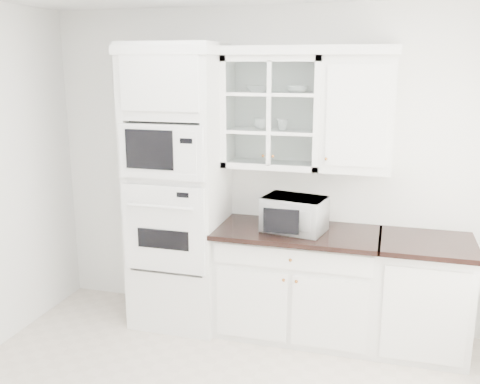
% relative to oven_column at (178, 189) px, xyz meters
% --- Properties ---
extents(room_shell, '(4.00, 3.50, 2.70)m').
position_rel_oven_column_xyz_m(room_shell, '(0.75, -0.99, 0.58)').
color(room_shell, white).
rests_on(room_shell, ground).
extents(oven_column, '(0.76, 0.68, 2.40)m').
position_rel_oven_column_xyz_m(oven_column, '(0.00, 0.00, 0.00)').
color(oven_column, white).
rests_on(oven_column, ground).
extents(base_cabinet_run, '(1.32, 0.67, 0.92)m').
position_rel_oven_column_xyz_m(base_cabinet_run, '(1.03, 0.03, -0.74)').
color(base_cabinet_run, white).
rests_on(base_cabinet_run, ground).
extents(extra_base_cabinet, '(0.72, 0.67, 0.92)m').
position_rel_oven_column_xyz_m(extra_base_cabinet, '(2.03, 0.03, -0.74)').
color(extra_base_cabinet, white).
rests_on(extra_base_cabinet, ground).
extents(upper_cabinet_glass, '(0.80, 0.33, 0.90)m').
position_rel_oven_column_xyz_m(upper_cabinet_glass, '(0.78, 0.17, 0.65)').
color(upper_cabinet_glass, white).
rests_on(upper_cabinet_glass, room_shell).
extents(upper_cabinet_solid, '(0.55, 0.33, 0.90)m').
position_rel_oven_column_xyz_m(upper_cabinet_solid, '(1.46, 0.17, 0.65)').
color(upper_cabinet_solid, white).
rests_on(upper_cabinet_solid, room_shell).
extents(crown_molding, '(2.14, 0.38, 0.07)m').
position_rel_oven_column_xyz_m(crown_molding, '(0.68, 0.14, 1.14)').
color(crown_molding, white).
rests_on(crown_molding, room_shell).
extents(countertop_microwave, '(0.55, 0.48, 0.28)m').
position_rel_oven_column_xyz_m(countertop_microwave, '(1.01, -0.00, -0.14)').
color(countertop_microwave, white).
rests_on(countertop_microwave, base_cabinet_run).
extents(bowl_a, '(0.26, 0.26, 0.05)m').
position_rel_oven_column_xyz_m(bowl_a, '(0.64, 0.18, 0.84)').
color(bowl_a, white).
rests_on(bowl_a, upper_cabinet_glass).
extents(bowl_b, '(0.22, 0.22, 0.05)m').
position_rel_oven_column_xyz_m(bowl_b, '(0.97, 0.18, 0.84)').
color(bowl_b, white).
rests_on(bowl_b, upper_cabinet_glass).
extents(cup_a, '(0.11, 0.11, 0.09)m').
position_rel_oven_column_xyz_m(cup_a, '(0.67, 0.19, 0.56)').
color(cup_a, white).
rests_on(cup_a, upper_cabinet_glass).
extents(cup_b, '(0.11, 0.11, 0.09)m').
position_rel_oven_column_xyz_m(cup_b, '(0.86, 0.17, 0.55)').
color(cup_b, white).
rests_on(cup_b, upper_cabinet_glass).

